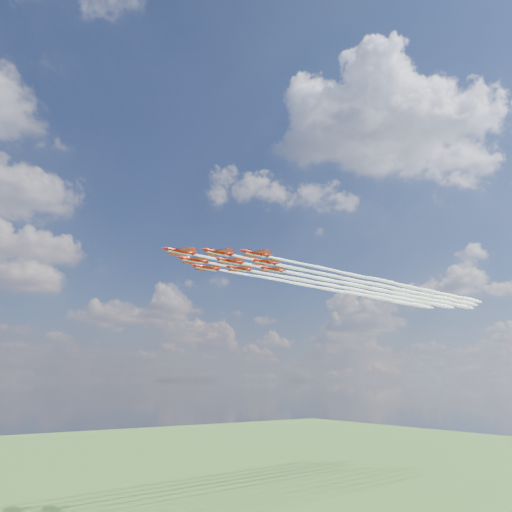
% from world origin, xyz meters
% --- Properties ---
extents(jet_lead, '(136.66, 19.83, 3.09)m').
position_xyz_m(jet_lead, '(51.57, 9.86, 78.77)').
color(jet_lead, red).
extents(jet_row2_port, '(136.66, 19.83, 3.09)m').
position_xyz_m(jet_row2_port, '(61.93, 4.19, 78.77)').
color(jet_row2_port, red).
extents(jet_row2_starb, '(136.66, 19.83, 3.09)m').
position_xyz_m(jet_row2_starb, '(60.55, 17.53, 78.77)').
color(jet_row2_starb, red).
extents(jet_row3_port, '(136.66, 19.83, 3.09)m').
position_xyz_m(jet_row3_port, '(72.30, -1.48, 78.77)').
color(jet_row3_port, red).
extents(jet_row3_centre, '(136.66, 19.83, 3.09)m').
position_xyz_m(jet_row3_centre, '(70.92, 11.86, 78.77)').
color(jet_row3_centre, red).
extents(jet_row3_starb, '(136.66, 19.83, 3.09)m').
position_xyz_m(jet_row3_starb, '(69.53, 25.21, 78.77)').
color(jet_row3_starb, red).
extents(jet_row4_port, '(136.66, 19.83, 3.09)m').
position_xyz_m(jet_row4_port, '(81.28, 6.20, 78.77)').
color(jet_row4_port, red).
extents(jet_row4_starb, '(136.66, 19.83, 3.09)m').
position_xyz_m(jet_row4_starb, '(79.90, 19.54, 78.77)').
color(jet_row4_starb, red).
extents(jet_tail, '(136.66, 19.83, 3.09)m').
position_xyz_m(jet_tail, '(90.27, 13.87, 78.77)').
color(jet_tail, red).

